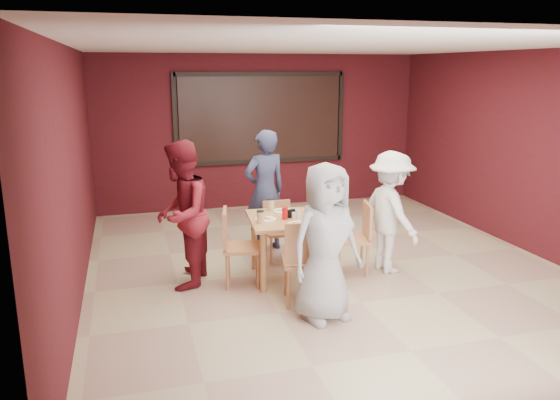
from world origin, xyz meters
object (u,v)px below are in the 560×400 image
object	(u,v)px
chair_left	(236,243)
diner_front	(325,243)
chair_front	(305,258)
chair_right	(357,234)
diner_back	(265,191)
diner_left	(182,215)
diner_right	(391,212)
chair_back	(278,227)
dining_table	(290,225)

from	to	relation	value
chair_left	diner_front	xyz separation A→B (m)	(0.70, -1.15, 0.30)
chair_front	chair_right	distance (m)	1.21
chair_front	diner_back	bearing A→B (deg)	88.43
diner_left	diner_right	world-z (taller)	diner_left
diner_back	diner_front	bearing A→B (deg)	78.37
chair_front	diner_right	bearing A→B (deg)	27.49
chair_right	diner_left	world-z (taller)	diner_left
chair_right	diner_back	distance (m)	1.55
diner_left	diner_back	bearing A→B (deg)	148.36
chair_back	chair_right	bearing A→B (deg)	-43.83
chair_front	diner_left	xyz separation A→B (m)	(-1.22, 0.95, 0.32)
chair_front	diner_right	distance (m)	1.56
chair_back	chair_left	world-z (taller)	chair_left
chair_front	diner_left	bearing A→B (deg)	141.97
chair_left	diner_back	size ratio (longest dim) A/B	0.54
chair_front	diner_right	world-z (taller)	diner_right
chair_right	diner_back	world-z (taller)	diner_back
dining_table	diner_front	distance (m)	1.18
chair_right	diner_right	world-z (taller)	diner_right
diner_front	diner_left	size ratio (longest dim) A/B	0.94
diner_back	diner_right	size ratio (longest dim) A/B	1.11
dining_table	diner_left	world-z (taller)	diner_left
dining_table	diner_back	distance (m)	1.18
dining_table	chair_front	world-z (taller)	chair_front
chair_front	chair_back	xyz separation A→B (m)	(0.13, 1.54, -0.10)
dining_table	diner_front	bearing A→B (deg)	-89.10
chair_back	diner_front	world-z (taller)	diner_front
chair_left	diner_right	bearing A→B (deg)	-2.24
diner_right	diner_back	bearing A→B (deg)	37.69
diner_front	diner_right	distance (m)	1.67
diner_front	diner_left	distance (m)	1.85
chair_front	diner_left	distance (m)	1.58
chair_right	diner_back	bearing A→B (deg)	126.26
dining_table	chair_front	bearing A→B (deg)	-95.23
dining_table	chair_back	size ratio (longest dim) A/B	1.36
chair_back	diner_front	distance (m)	1.94
diner_back	chair_left	bearing A→B (deg)	48.22
chair_left	diner_right	world-z (taller)	diner_right
chair_right	diner_back	xyz separation A→B (m)	(-0.89, 1.22, 0.35)
dining_table	chair_front	size ratio (longest dim) A/B	1.11
chair_left	diner_left	world-z (taller)	diner_left
chair_back	chair_left	bearing A→B (deg)	-134.50
chair_front	diner_front	distance (m)	0.46
chair_left	chair_back	bearing A→B (deg)	45.50
dining_table	chair_left	bearing A→B (deg)	-178.30
chair_back	chair_right	distance (m)	1.13
dining_table	chair_back	bearing A→B (deg)	85.64
diner_back	diner_right	world-z (taller)	diner_back
dining_table	chair_back	world-z (taller)	dining_table
chair_left	diner_right	distance (m)	2.00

